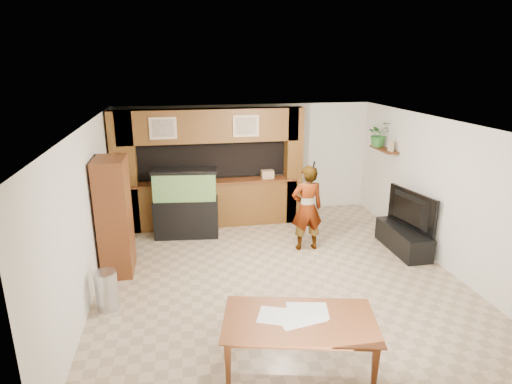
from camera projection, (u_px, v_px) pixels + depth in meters
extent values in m
plane|color=tan|center=(276.00, 272.00, 7.50)|extent=(6.50, 6.50, 0.00)
plane|color=white|center=(278.00, 124.00, 6.73)|extent=(6.50, 6.50, 0.00)
plane|color=silver|center=(246.00, 160.00, 10.17)|extent=(6.00, 0.00, 6.00)
plane|color=silver|center=(88.00, 213.00, 6.59)|extent=(0.00, 6.50, 6.50)
plane|color=silver|center=(440.00, 192.00, 7.64)|extent=(0.00, 6.50, 6.50)
cube|color=brown|center=(212.00, 204.00, 9.49)|extent=(3.80, 0.35, 1.00)
cube|color=brown|center=(211.00, 182.00, 9.34)|extent=(3.80, 0.43, 0.04)
cube|color=brown|center=(209.00, 126.00, 8.98)|extent=(3.80, 0.35, 0.70)
cube|color=brown|center=(125.00, 173.00, 8.94)|extent=(0.50, 0.35, 2.60)
cube|color=brown|center=(293.00, 166.00, 9.58)|extent=(0.35, 0.35, 2.60)
cube|color=black|center=(208.00, 157.00, 9.73)|extent=(4.20, 0.45, 0.85)
cube|color=tan|center=(163.00, 128.00, 8.63)|extent=(0.55, 0.03, 0.45)
cube|color=tan|center=(163.00, 128.00, 8.61)|extent=(0.43, 0.01, 0.35)
cube|color=tan|center=(246.00, 126.00, 8.93)|extent=(0.55, 0.03, 0.45)
cube|color=tan|center=(246.00, 126.00, 8.91)|extent=(0.43, 0.01, 0.35)
cylinder|color=black|center=(96.00, 161.00, 7.36)|extent=(0.04, 0.25, 0.25)
cylinder|color=white|center=(98.00, 161.00, 7.36)|extent=(0.01, 0.21, 0.21)
cube|color=brown|center=(384.00, 149.00, 9.33)|extent=(0.25, 0.90, 0.04)
cube|color=brown|center=(115.00, 216.00, 7.29)|extent=(0.51, 0.83, 2.02)
cylinder|color=#B2B2B7|center=(107.00, 290.00, 6.32)|extent=(0.33, 0.33, 0.60)
cube|color=black|center=(187.00, 218.00, 8.95)|extent=(1.31, 0.49, 0.82)
cube|color=#388D4E|center=(185.00, 186.00, 8.75)|extent=(1.26, 0.46, 0.57)
cube|color=black|center=(184.00, 171.00, 8.65)|extent=(1.31, 0.49, 0.07)
cube|color=black|center=(403.00, 239.00, 8.33)|extent=(0.50, 1.38, 0.46)
imported|color=black|center=(406.00, 210.00, 8.15)|extent=(0.40, 1.27, 0.73)
cube|color=tan|center=(391.00, 146.00, 9.01)|extent=(0.06, 0.16, 0.21)
imported|color=#2E722D|center=(379.00, 134.00, 9.46)|extent=(0.59, 0.54, 0.56)
imported|color=#9A8154|center=(307.00, 208.00, 8.21)|extent=(0.62, 0.41, 1.69)
cylinder|color=black|center=(314.00, 165.00, 7.81)|extent=(0.04, 0.10, 0.16)
imported|color=brown|center=(299.00, 344.00, 5.09)|extent=(1.98, 1.38, 0.63)
cube|color=silver|center=(279.00, 316.00, 5.10)|extent=(0.59, 0.51, 0.01)
cube|color=silver|center=(299.00, 317.00, 5.09)|extent=(0.61, 0.50, 0.01)
cube|color=silver|center=(307.00, 310.00, 5.21)|extent=(0.56, 0.46, 0.01)
cube|color=tan|center=(267.00, 174.00, 9.53)|extent=(0.28, 0.20, 0.18)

